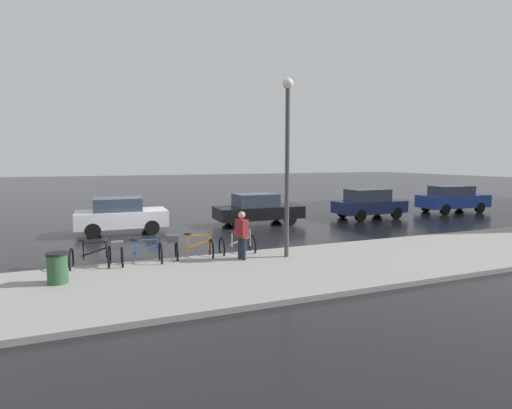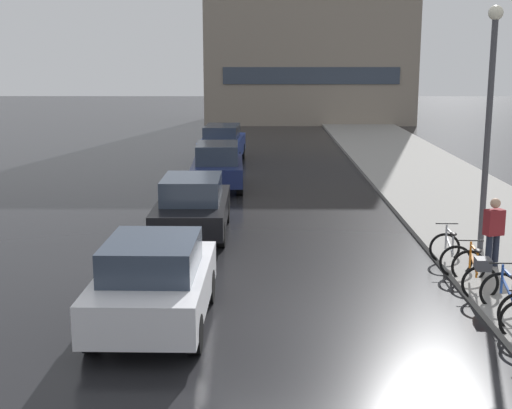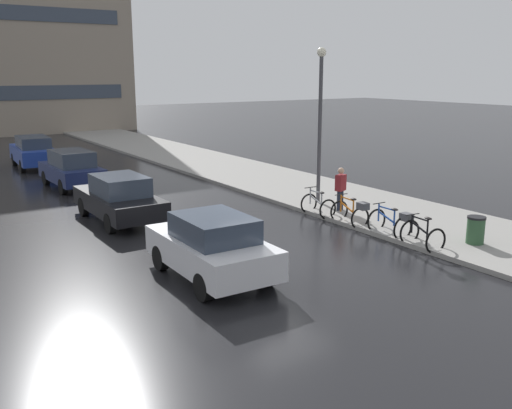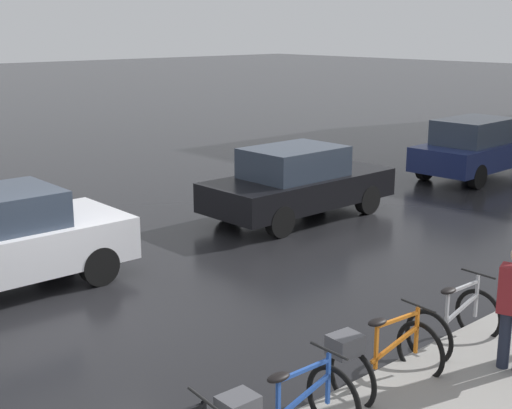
% 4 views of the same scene
% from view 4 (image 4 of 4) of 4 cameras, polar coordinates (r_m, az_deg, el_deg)
% --- Properties ---
extents(ground_plane, '(140.00, 140.00, 0.00)m').
position_cam_4_polar(ground_plane, '(10.32, -12.29, -9.37)').
color(ground_plane, black).
extents(bicycle_third, '(0.82, 1.47, 0.96)m').
position_cam_4_polar(bicycle_third, '(8.18, 9.75, -11.94)').
color(bicycle_third, black).
rests_on(bicycle_third, ground).
extents(bicycle_farthest, '(0.74, 1.15, 0.96)m').
position_cam_4_polar(bicycle_farthest, '(9.51, 15.62, -9.11)').
color(bicycle_farthest, black).
rests_on(bicycle_farthest, ground).
extents(car_white, '(1.92, 3.87, 1.59)m').
position_cam_4_polar(car_white, '(11.83, -19.73, -2.69)').
color(car_white, silver).
rests_on(car_white, ground).
extents(car_black, '(1.84, 4.37, 1.56)m').
position_cam_4_polar(car_black, '(15.35, 3.36, 1.76)').
color(car_black, black).
rests_on(car_black, ground).
extents(car_navy, '(1.89, 4.03, 1.63)m').
position_cam_4_polar(car_navy, '(20.32, 17.11, 4.34)').
color(car_navy, navy).
rests_on(car_navy, ground).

